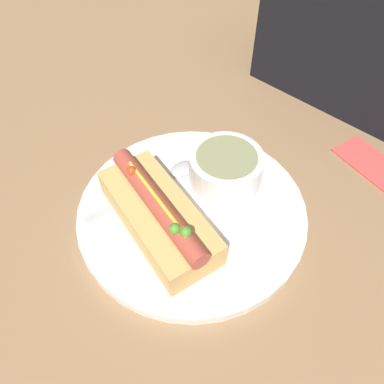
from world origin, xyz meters
TOP-DOWN VIEW (x-y plane):
  - ground_plane at (0.00, 0.00)m, footprint 4.00×4.00m
  - dinner_plate at (0.00, 0.00)m, footprint 0.30×0.30m
  - hot_dog at (-0.01, -0.05)m, footprint 0.19×0.11m
  - soup_bowl at (0.00, 0.07)m, footprint 0.10×0.10m
  - spoon at (-0.06, 0.01)m, footprint 0.05×0.17m
  - napkin at (0.13, 0.25)m, footprint 0.12×0.08m

SIDE VIEW (x-z plane):
  - ground_plane at x=0.00m, z-range 0.00..0.00m
  - napkin at x=0.13m, z-range 0.00..0.01m
  - dinner_plate at x=0.00m, z-range 0.00..0.01m
  - spoon at x=-0.06m, z-range 0.01..0.02m
  - hot_dog at x=-0.01m, z-range 0.01..0.07m
  - soup_bowl at x=0.00m, z-range 0.02..0.06m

